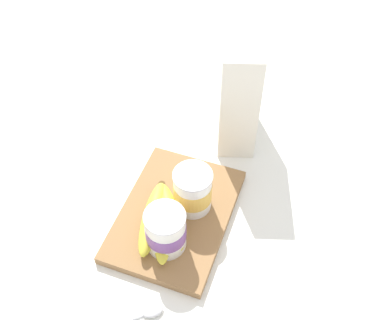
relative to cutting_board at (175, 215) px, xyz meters
The scene contains 7 objects.
ground_plane 0.01m from the cutting_board, ahead, with size 2.40×2.40×0.00m, color white.
cutting_board is the anchor object (origin of this frame).
cereal_box 0.30m from the cutting_board, behind, with size 0.17×0.08×0.25m, color white.
yogurt_cup_front 0.07m from the cutting_board, 138.79° to the left, with size 0.07×0.07×0.09m.
yogurt_cup_back 0.09m from the cutting_board, ahead, with size 0.07×0.07×0.09m.
banana_bunch 0.04m from the cutting_board, 25.37° to the right, with size 0.18×0.12×0.04m.
spoon 0.21m from the cutting_board, ahead, with size 0.10×0.11×0.01m.
Camera 1 is at (0.47, 0.21, 0.79)m, focal length 45.13 mm.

